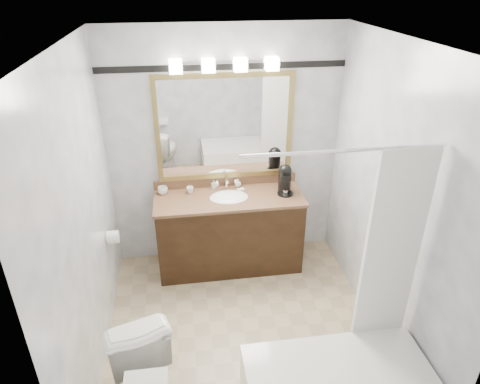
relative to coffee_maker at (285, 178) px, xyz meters
name	(u,v)px	position (x,y,z in m)	size (l,w,h in m)	color
room	(245,213)	(-0.58, -1.03, 0.24)	(2.42, 2.62, 2.52)	tan
vanity	(229,230)	(-0.58, -0.01, -0.57)	(1.53, 0.58, 0.97)	black
mirror	(225,128)	(-0.58, 0.25, 0.49)	(1.40, 0.04, 1.10)	olive
vanity_light_bar	(224,65)	(-0.58, 0.20, 1.12)	(1.02, 0.14, 0.12)	silver
accent_stripe	(224,67)	(-0.58, 0.26, 1.09)	(2.40, 0.01, 0.06)	black
tp_roll	(113,237)	(-1.72, -0.37, -0.31)	(0.12, 0.12, 0.11)	white
coffee_maker	(285,178)	(0.00, 0.00, 0.00)	(0.16, 0.20, 0.31)	black
cup_left	(163,190)	(-1.25, 0.15, -0.12)	(0.10, 0.10, 0.08)	white
cup_right	(190,190)	(-0.97, 0.13, -0.13)	(0.07, 0.07, 0.07)	white
soap_bottle_a	(214,184)	(-0.72, 0.20, -0.11)	(0.04, 0.04, 0.09)	white
soap_bottle_b	(238,183)	(-0.46, 0.20, -0.12)	(0.07, 0.07, 0.09)	white
soap_bar	(241,190)	(-0.44, 0.10, -0.15)	(0.07, 0.05, 0.02)	beige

